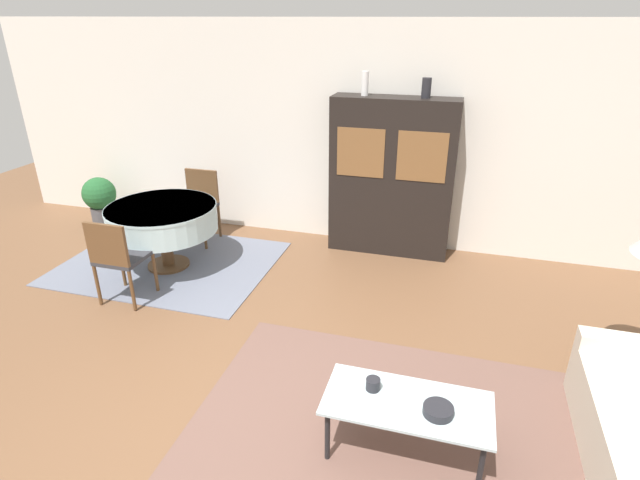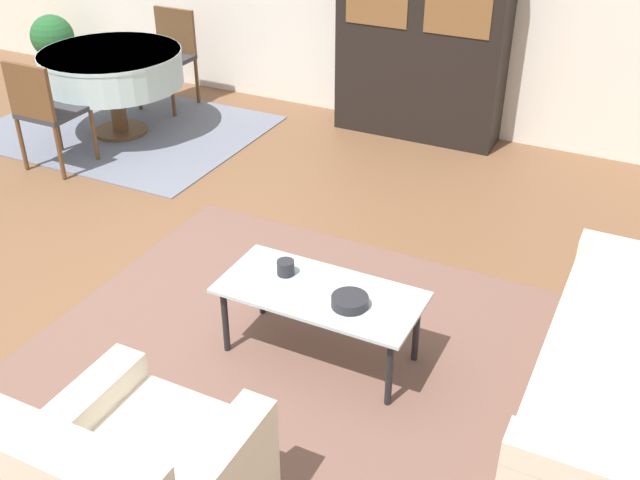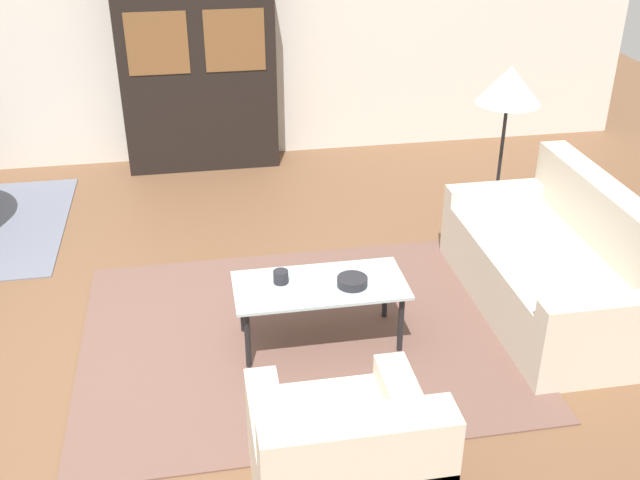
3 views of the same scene
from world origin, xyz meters
The scene contains 11 objects.
ground_plane centered at (0.00, 0.00, 0.00)m, with size 14.00×14.00×0.00m, color brown.
area_rug centered at (1.01, 0.27, 0.01)m, with size 2.84×2.22×0.01m.
dining_rug centered at (-1.93, 2.27, 0.01)m, with size 2.44×1.86×0.01m.
coffee_table centered at (1.13, 0.20, 0.39)m, with size 1.08×0.51×0.43m.
display_cabinet centered at (0.52, 3.39, 0.94)m, with size 1.46×0.39×1.88m.
dining_table centered at (-1.89, 2.20, 0.61)m, with size 1.23×1.23×0.75m.
dining_chair_near centered at (-1.89, 1.37, 0.53)m, with size 0.44×0.44×0.91m.
dining_chair_far centered at (-1.89, 3.03, 0.53)m, with size 0.44×0.44×0.91m.
cup centered at (0.89, 0.26, 0.48)m, with size 0.10×0.10×0.08m.
bowl centered at (1.33, 0.15, 0.47)m, with size 0.19×0.19×0.06m.
potted_plant centered at (-3.52, 3.15, 0.38)m, with size 0.46×0.46×0.67m.
Camera 2 is at (2.57, -2.69, 2.70)m, focal length 42.00 mm.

